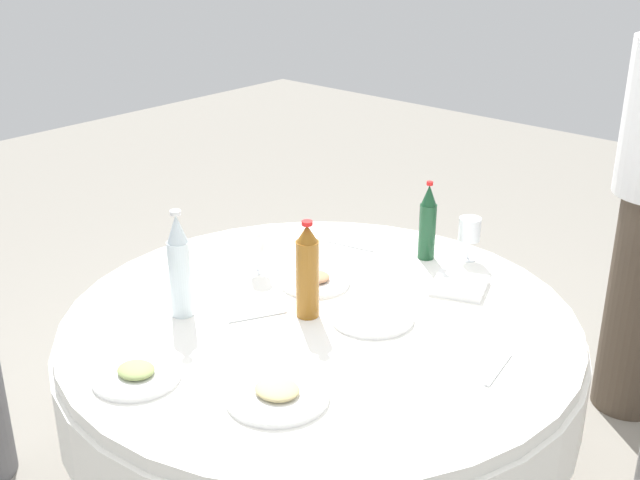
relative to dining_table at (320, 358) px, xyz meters
The scene contains 14 objects.
dining_table is the anchor object (origin of this frame).
bottle_clear_right 0.50m from the dining_table, 39.72° to the left, with size 0.07×0.07×0.33m.
bottle_amber_south 0.29m from the dining_table, 32.62° to the left, with size 0.07×0.07×0.30m.
bottle_dark_green_north 0.62m from the dining_table, 89.28° to the right, with size 0.06×0.06×0.28m.
wine_glass_east 0.69m from the dining_table, 99.58° to the right, with size 0.07×0.07×0.15m.
wine_glass_rear 0.45m from the dining_table, 14.75° to the right, with size 0.06×0.06×0.15m.
plate_far 0.46m from the dining_table, 117.59° to the left, with size 0.26×0.26×0.04m.
plate_front 0.22m from the dining_table, 145.85° to the right, with size 0.24×0.24×0.02m.
plate_mid 0.60m from the dining_table, 77.10° to the left, with size 0.23×0.23×0.04m.
plate_outer 0.27m from the dining_table, 43.99° to the right, with size 0.22×0.22×0.04m.
knife_south 0.24m from the dining_table, 43.74° to the left, with size 0.18×0.02×0.01m, color silver.
fork_north 0.55m from the dining_table, 60.13° to the right, with size 0.18×0.02×0.01m, color silver.
fork_east 0.57m from the dining_table, behind, with size 0.18×0.02×0.01m, color silver.
folded_napkin 0.50m from the dining_table, 116.31° to the right, with size 0.16×0.16×0.02m, color white.
Camera 1 is at (-1.38, 1.56, 1.86)m, focal length 44.85 mm.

